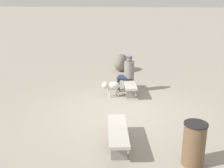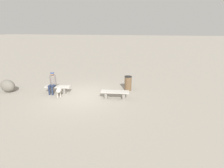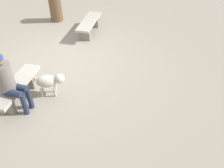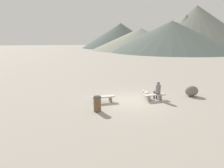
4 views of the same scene
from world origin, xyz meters
name	(u,v)px [view 3 (image 3 of 4)]	position (x,y,z in m)	size (l,w,h in m)	color
ground	(65,64)	(0.00, 0.00, -0.03)	(210.00, 210.00, 0.06)	gray
bench_left	(89,24)	(-1.91, -0.17, 0.31)	(1.60, 0.67, 0.44)	gray
bench_right	(17,88)	(1.66, -0.17, 0.32)	(1.58, 0.63, 0.44)	gray
seated_person	(8,80)	(1.91, -0.06, 0.74)	(0.37, 0.62, 1.29)	slate
dog	(50,81)	(1.25, 0.41, 0.39)	(0.48, 0.68, 0.55)	beige
trash_bin	(56,8)	(-2.39, -1.74, 0.46)	(0.47, 0.47, 0.91)	brown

